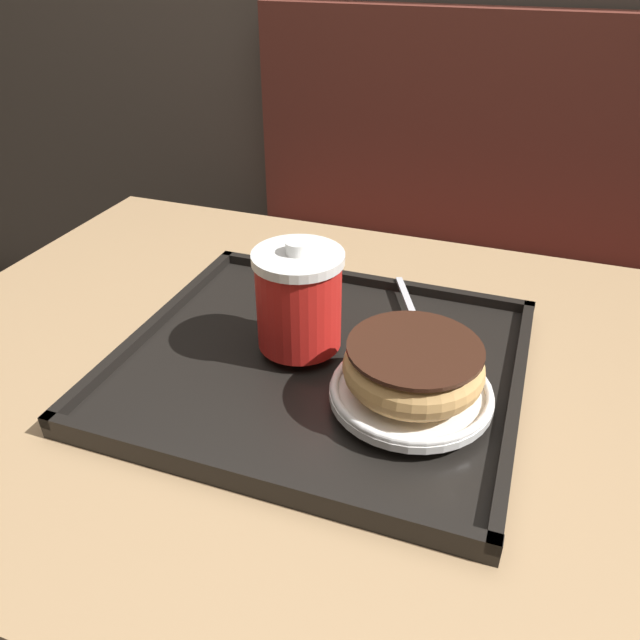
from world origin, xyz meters
name	(u,v)px	position (x,y,z in m)	size (l,w,h in m)	color
booth_bench	(516,323)	(0.20, 0.87, 0.32)	(1.42, 0.44, 1.00)	brown
cafe_table	(323,471)	(0.00, 0.00, 0.57)	(1.00, 0.73, 0.74)	tan
serving_tray	(320,365)	(0.00, -0.01, 0.74)	(0.42, 0.38, 0.02)	black
coffee_cup_front	(298,299)	(-0.03, 0.00, 0.81)	(0.09, 0.09, 0.12)	red
plate_with_chocolate_donut	(411,391)	(0.11, -0.05, 0.77)	(0.16, 0.16, 0.01)	white
donut_chocolate_glazed	(413,366)	(0.11, -0.05, 0.80)	(0.13, 0.13, 0.05)	tan
spoon	(415,317)	(0.08, 0.09, 0.76)	(0.07, 0.13, 0.01)	silver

